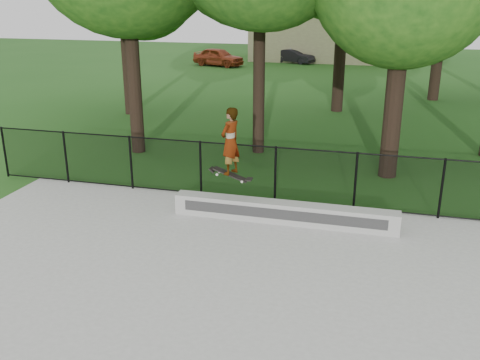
{
  "coord_description": "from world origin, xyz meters",
  "views": [
    {
      "loc": [
        2.42,
        -6.74,
        5.18
      ],
      "look_at": [
        -0.48,
        4.2,
        1.2
      ],
      "focal_mm": 40.0,
      "sensor_mm": 36.0,
      "label": 1
    }
  ],
  "objects_px": {
    "grind_ledge": "(284,212)",
    "skater_airborne": "(230,143)",
    "car_b": "(295,56)",
    "car_a": "(218,57)",
    "car_c": "(316,55)"
  },
  "relations": [
    {
      "from": "grind_ledge",
      "to": "skater_airborne",
      "type": "bearing_deg",
      "value": -173.08
    },
    {
      "from": "skater_airborne",
      "to": "car_b",
      "type": "bearing_deg",
      "value": 96.53
    },
    {
      "from": "car_a",
      "to": "skater_airborne",
      "type": "bearing_deg",
      "value": -144.89
    },
    {
      "from": "car_b",
      "to": "skater_airborne",
      "type": "relative_size",
      "value": 1.63
    },
    {
      "from": "car_c",
      "to": "skater_airborne",
      "type": "bearing_deg",
      "value": 175.09
    },
    {
      "from": "skater_airborne",
      "to": "car_a",
      "type": "bearing_deg",
      "value": 107.62
    },
    {
      "from": "grind_ledge",
      "to": "car_b",
      "type": "distance_m",
      "value": 30.77
    },
    {
      "from": "car_b",
      "to": "car_c",
      "type": "bearing_deg",
      "value": -36.29
    },
    {
      "from": "grind_ledge",
      "to": "skater_airborne",
      "type": "height_order",
      "value": "skater_airborne"
    },
    {
      "from": "grind_ledge",
      "to": "car_b",
      "type": "xyz_separation_m",
      "value": [
        -4.74,
        30.4,
        0.22
      ]
    },
    {
      "from": "car_a",
      "to": "car_b",
      "type": "distance_m",
      "value": 6.08
    },
    {
      "from": "car_b",
      "to": "car_c",
      "type": "relative_size",
      "value": 0.76
    },
    {
      "from": "car_b",
      "to": "skater_airborne",
      "type": "xyz_separation_m",
      "value": [
        3.5,
        -30.55,
        1.43
      ]
    },
    {
      "from": "car_a",
      "to": "car_b",
      "type": "height_order",
      "value": "car_a"
    },
    {
      "from": "car_b",
      "to": "car_c",
      "type": "height_order",
      "value": "car_c"
    }
  ]
}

